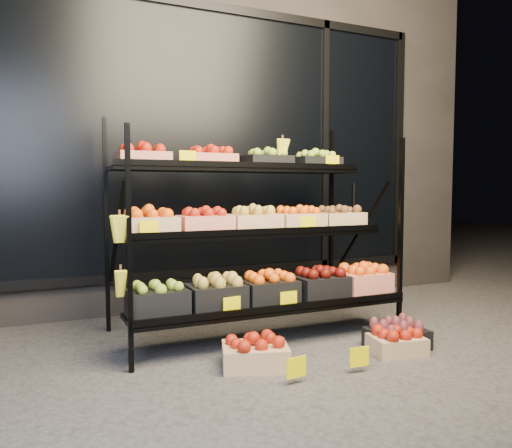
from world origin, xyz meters
name	(u,v)px	position (x,y,z in m)	size (l,w,h in m)	color
ground	(294,358)	(0.00, 0.00, 0.00)	(24.00, 24.00, 0.00)	#514F4C
building	(182,132)	(0.00, 2.59, 1.75)	(6.00, 2.08, 3.50)	#2D2826
display_rack	(255,232)	(-0.02, 0.60, 0.79)	(2.18, 1.02, 1.66)	black
tag_floor_a	(296,374)	(-0.20, -0.40, 0.06)	(0.13, 0.01, 0.12)	#F3DE00
tag_floor_b	(359,363)	(0.23, -0.40, 0.06)	(0.13, 0.01, 0.12)	#F3DE00
floor_crate_left	(255,352)	(-0.30, -0.05, 0.10)	(0.48, 0.41, 0.20)	tan
floor_crate_midright	(397,341)	(0.68, -0.21, 0.09)	(0.39, 0.32, 0.18)	tan
floor_crate_right	(397,335)	(0.76, -0.11, 0.09)	(0.40, 0.30, 0.20)	black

